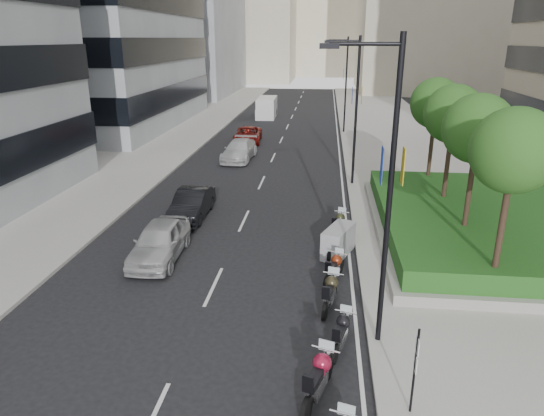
# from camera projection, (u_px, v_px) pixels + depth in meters

# --- Properties ---
(ground) EXTENTS (160.00, 160.00, 0.00)m
(ground) POSITION_uv_depth(u_px,v_px,m) (233.00, 354.00, 14.36)
(ground) COLOR black
(ground) RESTS_ON ground
(sidewalk_right) EXTENTS (10.00, 100.00, 0.15)m
(sidewalk_right) POSITION_uv_depth(u_px,v_px,m) (401.00, 146.00, 41.54)
(sidewalk_right) COLOR #9E9B93
(sidewalk_right) RESTS_ON ground
(sidewalk_left) EXTENTS (8.00, 100.00, 0.15)m
(sidewalk_left) POSITION_uv_depth(u_px,v_px,m) (164.00, 141.00, 43.71)
(sidewalk_left) COLOR #9E9B93
(sidewalk_left) RESTS_ON ground
(lane_edge) EXTENTS (0.12, 100.00, 0.01)m
(lane_edge) POSITION_uv_depth(u_px,v_px,m) (339.00, 146.00, 42.11)
(lane_edge) COLOR silver
(lane_edge) RESTS_ON ground
(lane_centre) EXTENTS (0.12, 100.00, 0.01)m
(lane_centre) POSITION_uv_depth(u_px,v_px,m) (279.00, 144.00, 42.65)
(lane_centre) COLOR silver
(lane_centre) RESTS_ON ground
(planter) EXTENTS (10.00, 14.00, 0.40)m
(planter) POSITION_uv_depth(u_px,v_px,m) (484.00, 231.00, 22.59)
(planter) COLOR gray
(planter) RESTS_ON sidewalk_right
(hedge) EXTENTS (9.40, 13.40, 0.80)m
(hedge) POSITION_uv_depth(u_px,v_px,m) (485.00, 219.00, 22.39)
(hedge) COLOR #154B19
(hedge) RESTS_ON planter
(tree_0) EXTENTS (2.80, 2.80, 6.30)m
(tree_0) POSITION_uv_depth(u_px,v_px,m) (514.00, 151.00, 15.44)
(tree_0) COLOR #332319
(tree_0) RESTS_ON planter
(tree_1) EXTENTS (2.80, 2.80, 6.30)m
(tree_1) POSITION_uv_depth(u_px,v_px,m) (478.00, 129.00, 19.19)
(tree_1) COLOR #332319
(tree_1) RESTS_ON planter
(tree_2) EXTENTS (2.80, 2.80, 6.30)m
(tree_2) POSITION_uv_depth(u_px,v_px,m) (453.00, 114.00, 22.94)
(tree_2) COLOR #332319
(tree_2) RESTS_ON planter
(tree_3) EXTENTS (2.80, 2.80, 6.30)m
(tree_3) POSITION_uv_depth(u_px,v_px,m) (436.00, 104.00, 26.69)
(tree_3) COLOR #332319
(tree_3) RESTS_ON planter
(lamp_post_0) EXTENTS (2.34, 0.45, 9.00)m
(lamp_post_0) POSITION_uv_depth(u_px,v_px,m) (385.00, 185.00, 13.19)
(lamp_post_0) COLOR black
(lamp_post_0) RESTS_ON ground
(lamp_post_1) EXTENTS (2.34, 0.45, 9.00)m
(lamp_post_1) POSITION_uv_depth(u_px,v_px,m) (354.00, 105.00, 29.14)
(lamp_post_1) COLOR black
(lamp_post_1) RESTS_ON ground
(lamp_post_2) EXTENTS (2.34, 0.45, 9.00)m
(lamp_post_2) POSITION_uv_depth(u_px,v_px,m) (344.00, 80.00, 46.02)
(lamp_post_2) COLOR black
(lamp_post_2) RESTS_ON ground
(parking_sign) EXTENTS (0.06, 0.32, 2.50)m
(parking_sign) POSITION_uv_depth(u_px,v_px,m) (415.00, 367.00, 11.51)
(parking_sign) COLOR black
(parking_sign) RESTS_ON ground
(motorcycle_1) EXTENTS (0.98, 2.26, 1.16)m
(motorcycle_1) POSITION_uv_depth(u_px,v_px,m) (319.00, 378.00, 12.39)
(motorcycle_1) COLOR black
(motorcycle_1) RESTS_ON ground
(motorcycle_2) EXTENTS (0.77, 1.98, 1.00)m
(motorcycle_2) POSITION_uv_depth(u_px,v_px,m) (341.00, 332.00, 14.45)
(motorcycle_2) COLOR black
(motorcycle_2) RESTS_ON ground
(motorcycle_3) EXTENTS (0.75, 2.16, 1.09)m
(motorcycle_3) POSITION_uv_depth(u_px,v_px,m) (330.00, 292.00, 16.64)
(motorcycle_3) COLOR black
(motorcycle_3) RESTS_ON ground
(motorcycle_4) EXTENTS (0.90, 1.87, 0.98)m
(motorcycle_4) POSITION_uv_depth(u_px,v_px,m) (334.00, 268.00, 18.54)
(motorcycle_4) COLOR black
(motorcycle_4) RESTS_ON ground
(motorcycle_5) EXTENTS (1.54, 2.24, 1.26)m
(motorcycle_5) POSITION_uv_depth(u_px,v_px,m) (338.00, 241.00, 20.72)
(motorcycle_5) COLOR black
(motorcycle_5) RESTS_ON ground
(motorcycle_6) EXTENTS (0.87, 2.07, 1.06)m
(motorcycle_6) POSITION_uv_depth(u_px,v_px,m) (339.00, 225.00, 22.75)
(motorcycle_6) COLOR black
(motorcycle_6) RESTS_ON ground
(car_a) EXTENTS (1.97, 4.64, 1.56)m
(car_a) POSITION_uv_depth(u_px,v_px,m) (160.00, 241.00, 20.34)
(car_a) COLOR #ADADAF
(car_a) RESTS_ON ground
(car_b) EXTENTS (1.56, 4.45, 1.46)m
(car_b) POSITION_uv_depth(u_px,v_px,m) (192.00, 204.00, 25.02)
(car_b) COLOR black
(car_b) RESTS_ON ground
(car_c) EXTENTS (2.37, 5.24, 1.49)m
(car_c) POSITION_uv_depth(u_px,v_px,m) (239.00, 150.00, 37.04)
(car_c) COLOR silver
(car_c) RESTS_ON ground
(car_d) EXTENTS (2.61, 5.12, 1.39)m
(car_d) POSITION_uv_depth(u_px,v_px,m) (248.00, 135.00, 43.18)
(car_d) COLOR maroon
(car_d) RESTS_ON ground
(delivery_van) EXTENTS (2.21, 5.48, 2.28)m
(delivery_van) POSITION_uv_depth(u_px,v_px,m) (267.00, 108.00, 56.78)
(delivery_van) COLOR silver
(delivery_van) RESTS_ON ground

